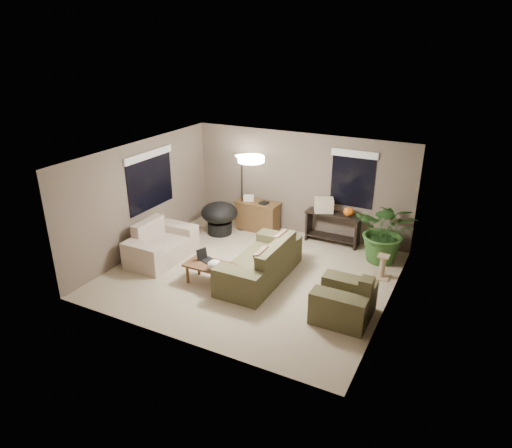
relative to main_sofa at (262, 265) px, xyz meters
The scene contains 20 objects.
room_shell 0.99m from the main_sofa, 167.14° to the left, with size 5.50×5.50×5.50m.
main_sofa is the anchor object (origin of this frame).
throw_pillows 0.44m from the main_sofa, ahead, with size 0.25×1.35×0.47m.
loveseat 2.39m from the main_sofa, behind, with size 0.90×1.60×0.85m.
armchair 1.98m from the main_sofa, 16.83° to the right, with size 0.95×1.00×0.85m.
coffee_table 1.04m from the main_sofa, 141.53° to the right, with size 1.00×0.55×0.42m.
laptop 1.13m from the main_sofa, 150.93° to the right, with size 0.43×0.34×0.24m.
plastic_bag 1.03m from the main_sofa, 127.56° to the right, with size 0.29×0.26×0.20m, color white.
desk 2.51m from the main_sofa, 118.97° to the left, with size 1.10×0.50×0.75m.
desk_papers 2.63m from the main_sofa, 122.12° to the left, with size 0.71×0.31×0.12m.
console_table 2.42m from the main_sofa, 72.77° to the left, with size 1.30×0.40×0.75m.
pumpkin 2.60m from the main_sofa, 65.21° to the left, with size 0.24×0.24×0.20m, color orange.
cardboard_box 2.44m from the main_sofa, 78.58° to the left, with size 0.43×0.32×0.32m, color beige.
papasan_chair 2.51m from the main_sofa, 141.24° to the left, with size 1.04×1.04×0.80m.
floor_lamp 2.92m from the main_sofa, 127.47° to the left, with size 0.32×0.32×1.91m.
ceiling_fixture 2.16m from the main_sofa, 167.14° to the left, with size 0.50×0.50×0.10m, color white.
houseplant 2.80m from the main_sofa, 43.38° to the left, with size 1.28×1.42×1.11m, color #2D5923.
cat_scratching_post 2.45m from the main_sofa, 27.90° to the left, with size 0.32×0.32×0.50m.
window_left 3.36m from the main_sofa, behind, with size 0.05×1.56×1.33m.
window_back 3.12m from the main_sofa, 67.83° to the left, with size 1.06×0.05×1.33m.
Camera 1 is at (3.89, -7.38, 4.60)m, focal length 32.00 mm.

